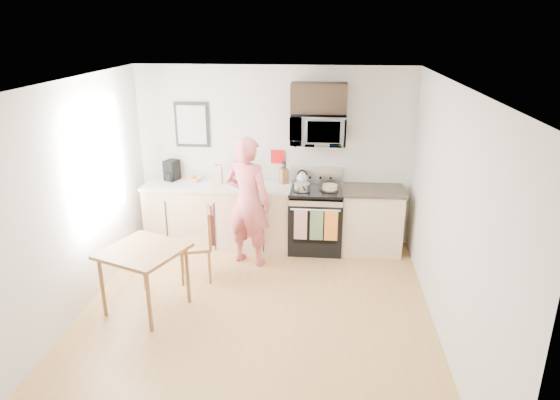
# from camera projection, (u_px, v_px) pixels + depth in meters

# --- Properties ---
(floor) EXTENTS (4.60, 4.60, 0.00)m
(floor) POSITION_uv_depth(u_px,v_px,m) (254.00, 321.00, 5.58)
(floor) COLOR #AA8441
(floor) RESTS_ON ground
(back_wall) EXTENTS (4.00, 0.04, 2.60)m
(back_wall) POSITION_uv_depth(u_px,v_px,m) (274.00, 156.00, 7.30)
(back_wall) COLOR silver
(back_wall) RESTS_ON floor
(front_wall) EXTENTS (4.00, 0.04, 2.60)m
(front_wall) POSITION_uv_depth(u_px,v_px,m) (196.00, 351.00, 2.98)
(front_wall) COLOR silver
(front_wall) RESTS_ON floor
(left_wall) EXTENTS (0.04, 4.60, 2.60)m
(left_wall) POSITION_uv_depth(u_px,v_px,m) (66.00, 207.00, 5.31)
(left_wall) COLOR silver
(left_wall) RESTS_ON floor
(right_wall) EXTENTS (0.04, 4.60, 2.60)m
(right_wall) POSITION_uv_depth(u_px,v_px,m) (450.00, 219.00, 4.97)
(right_wall) COLOR silver
(right_wall) RESTS_ON floor
(ceiling) EXTENTS (4.00, 4.60, 0.04)m
(ceiling) POSITION_uv_depth(u_px,v_px,m) (249.00, 84.00, 4.70)
(ceiling) COLOR white
(ceiling) RESTS_ON back_wall
(window) EXTENTS (0.06, 1.40, 1.50)m
(window) POSITION_uv_depth(u_px,v_px,m) (99.00, 164.00, 5.98)
(window) COLOR white
(window) RESTS_ON left_wall
(cabinet_left) EXTENTS (2.10, 0.60, 0.90)m
(cabinet_left) POSITION_uv_depth(u_px,v_px,m) (219.00, 216.00, 7.37)
(cabinet_left) COLOR beige
(cabinet_left) RESTS_ON floor
(countertop_left) EXTENTS (2.14, 0.64, 0.04)m
(countertop_left) POSITION_uv_depth(u_px,v_px,m) (217.00, 186.00, 7.21)
(countertop_left) COLOR beige
(countertop_left) RESTS_ON cabinet_left
(cabinet_right) EXTENTS (0.84, 0.60, 0.90)m
(cabinet_right) POSITION_uv_depth(u_px,v_px,m) (371.00, 221.00, 7.18)
(cabinet_right) COLOR beige
(cabinet_right) RESTS_ON floor
(countertop_right) EXTENTS (0.88, 0.64, 0.04)m
(countertop_right) POSITION_uv_depth(u_px,v_px,m) (373.00, 190.00, 7.02)
(countertop_right) COLOR black
(countertop_right) RESTS_ON cabinet_right
(range) EXTENTS (0.76, 0.70, 1.16)m
(range) POSITION_uv_depth(u_px,v_px,m) (316.00, 221.00, 7.23)
(range) COLOR black
(range) RESTS_ON floor
(microwave) EXTENTS (0.76, 0.51, 0.42)m
(microwave) POSITION_uv_depth(u_px,v_px,m) (318.00, 129.00, 6.88)
(microwave) COLOR silver
(microwave) RESTS_ON back_wall
(upper_cabinet) EXTENTS (0.76, 0.35, 0.40)m
(upper_cabinet) POSITION_uv_depth(u_px,v_px,m) (319.00, 98.00, 6.78)
(upper_cabinet) COLOR black
(upper_cabinet) RESTS_ON back_wall
(wall_art) EXTENTS (0.50, 0.04, 0.65)m
(wall_art) POSITION_uv_depth(u_px,v_px,m) (192.00, 125.00, 7.23)
(wall_art) COLOR black
(wall_art) RESTS_ON back_wall
(wall_trivet) EXTENTS (0.20, 0.02, 0.20)m
(wall_trivet) POSITION_uv_depth(u_px,v_px,m) (278.00, 157.00, 7.28)
(wall_trivet) COLOR #AF0F10
(wall_trivet) RESTS_ON back_wall
(person) EXTENTS (0.75, 0.62, 1.78)m
(person) POSITION_uv_depth(u_px,v_px,m) (248.00, 202.00, 6.66)
(person) COLOR #B6323E
(person) RESTS_ON floor
(dining_table) EXTENTS (0.92, 0.92, 0.76)m
(dining_table) POSITION_uv_depth(u_px,v_px,m) (144.00, 256.00, 5.60)
(dining_table) COLOR brown
(dining_table) RESTS_ON floor
(chair) EXTENTS (0.53, 0.50, 0.96)m
(chair) POSITION_uv_depth(u_px,v_px,m) (205.00, 234.00, 6.33)
(chair) COLOR brown
(chair) RESTS_ON floor
(knife_block) EXTENTS (0.15, 0.17, 0.22)m
(knife_block) POSITION_uv_depth(u_px,v_px,m) (284.00, 176.00, 7.23)
(knife_block) COLOR brown
(knife_block) RESTS_ON countertop_left
(utensil_crock) EXTENTS (0.13, 0.13, 0.40)m
(utensil_crock) POSITION_uv_depth(u_px,v_px,m) (246.00, 172.00, 7.25)
(utensil_crock) COLOR #AF0F10
(utensil_crock) RESTS_ON countertop_left
(fruit_bowl) EXTENTS (0.21, 0.21, 0.09)m
(fruit_bowl) POSITION_uv_depth(u_px,v_px,m) (194.00, 178.00, 7.36)
(fruit_bowl) COLOR white
(fruit_bowl) RESTS_ON countertop_left
(milk_carton) EXTENTS (0.11, 0.11, 0.28)m
(milk_carton) POSITION_uv_depth(u_px,v_px,m) (218.00, 174.00, 7.20)
(milk_carton) COLOR tan
(milk_carton) RESTS_ON countertop_left
(coffee_maker) EXTENTS (0.23, 0.28, 0.30)m
(coffee_maker) POSITION_uv_depth(u_px,v_px,m) (172.00, 171.00, 7.36)
(coffee_maker) COLOR black
(coffee_maker) RESTS_ON countertop_left
(bread_bag) EXTENTS (0.31, 0.26, 0.10)m
(bread_bag) POSITION_uv_depth(u_px,v_px,m) (253.00, 187.00, 6.95)
(bread_bag) COLOR tan
(bread_bag) RESTS_ON countertop_left
(cake) EXTENTS (0.25, 0.25, 0.08)m
(cake) POSITION_uv_depth(u_px,v_px,m) (330.00, 188.00, 6.99)
(cake) COLOR black
(cake) RESTS_ON range
(kettle) EXTENTS (0.17, 0.17, 0.21)m
(kettle) POSITION_uv_depth(u_px,v_px,m) (302.00, 178.00, 7.25)
(kettle) COLOR white
(kettle) RESTS_ON range
(pot) EXTENTS (0.22, 0.37, 0.11)m
(pot) POSITION_uv_depth(u_px,v_px,m) (302.00, 187.00, 6.95)
(pot) COLOR silver
(pot) RESTS_ON range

